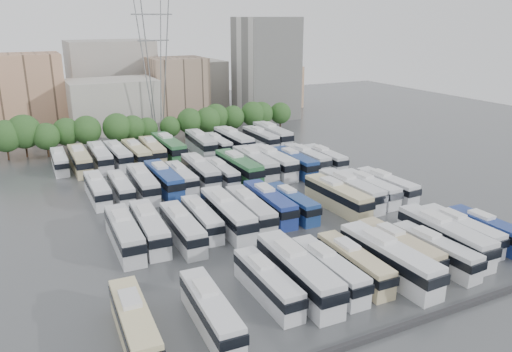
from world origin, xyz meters
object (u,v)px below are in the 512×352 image
bus_r3_s13 (272,135)px  bus_r1_s3 (182,228)px  bus_r0_s13 (489,231)px  bus_r3_s5 (152,150)px  apartment_tower (266,68)px  bus_r0_s12 (461,230)px  bus_r0_s2 (211,311)px  bus_r3_s9 (217,144)px  bus_r3_s3 (118,155)px  bus_r1_s13 (387,185)px  bus_r2_s5 (181,177)px  bus_r2_s6 (200,171)px  bus_r3_s2 (100,157)px  bus_r1_s11 (351,190)px  bus_r1_s4 (202,218)px  bus_r1_s6 (250,210)px  bus_r3_s12 (261,138)px  bus_r2_s7 (222,173)px  bus_r3_s10 (233,140)px  bus_r1_s7 (269,203)px  bus_r0_s5 (298,272)px  bus_r0_s10 (435,250)px  bus_r2_s11 (294,162)px  bus_r0_s4 (267,282)px  bus_r2_s10 (272,161)px  bus_r0_s11 (444,236)px  bus_r2_s12 (307,158)px  bus_r2_s9 (255,163)px  bus_r2_s2 (121,188)px  bus_r2_s4 (164,179)px  bus_r0_s7 (354,263)px  bus_r0_s8 (389,258)px  bus_r1_s2 (149,227)px  bus_r3_s0 (60,161)px  bus_r1_s8 (292,203)px  bus_r1_s1 (124,233)px  bus_r1_s10 (337,196)px  bus_r3_s4 (136,153)px  bus_r3_s8 (201,143)px  bus_r2_s13 (325,158)px  bus_r0_s6 (328,269)px  bus_r3_s6 (168,147)px  bus_r2_s3 (143,183)px  bus_r0_s9 (399,247)px  bus_r2_s1 (97,189)px  electricity_pylon (154,52)px  bus_r1_s12 (369,188)px

bus_r3_s13 → bus_r1_s3: bearing=-130.0°
bus_r0_s13 → bus_r3_s5: size_ratio=0.90×
apartment_tower → bus_r0_s12: (-15.72, -80.62, -11.27)m
bus_r0_s2 → bus_r3_s9: bearing=69.6°
bus_r3_s3 → bus_r1_s13: bearing=-49.1°
bus_r2_s5 → bus_r0_s2: bearing=-104.4°
bus_r2_s6 → bus_r3_s2: (-13.07, 16.67, -0.05)m
bus_r0_s13 → bus_r1_s11: (-6.40, 18.80, 0.25)m
bus_r1_s4 → bus_r1_s6: 6.62m
bus_r3_s12 → bus_r1_s6: bearing=-120.0°
bus_r2_s7 → bus_r3_s10: bus_r3_s10 is taller
bus_r1_s7 → bus_r0_s5: bearing=-107.6°
bus_r0_s10 → bus_r2_s11: size_ratio=0.91×
bus_r1_s6 → bus_r3_s13: (22.86, 36.32, 0.22)m
bus_r0_s4 → bus_r2_s10: 40.66m
bus_r0_s11 → bus_r2_s12: size_ratio=1.09×
bus_r1_s7 → bus_r2_s9: size_ratio=0.91×
apartment_tower → bus_r2_s2: bearing=-136.3°
bus_r1_s7 → bus_r2_s4: 19.22m
bus_r0_s7 → bus_r0_s8: bus_r0_s8 is taller
bus_r0_s7 → bus_r1_s6: size_ratio=0.91×
bus_r1_s13 → bus_r3_s3: 48.23m
bus_r1_s2 → bus_r3_s2: bearing=92.3°
bus_r3_s3 → bus_r3_s9: bearing=-2.2°
bus_r2_s6 → bus_r3_s0: (-19.87, 17.95, -0.31)m
bus_r1_s11 → bus_r3_s12: bus_r1_s11 is taller
bus_r1_s8 → bus_r1_s1: bearing=-179.9°
bus_r1_s10 → bus_r3_s3: bearing=120.5°
bus_r3_s9 → bus_r0_s5: bearing=-103.7°
bus_r0_s5 → bus_r3_s4: bearing=95.5°
bus_r2_s7 → bus_r3_s8: 19.32m
bus_r0_s5 → bus_r3_s2: bus_r0_s5 is taller
bus_r0_s12 → bus_r2_s13: bus_r0_s12 is taller
bus_r1_s6 → bus_r2_s6: (-0.02, 18.64, 0.11)m
bus_r1_s8 → bus_r2_s7: bearing=100.0°
bus_r0_s12 → bus_r0_s6: bearing=-177.0°
bus_r1_s13 → bus_r3_s6: bus_r3_s6 is taller
bus_r1_s11 → bus_r2_s2: 34.14m
bus_r2_s3 → bus_r3_s3: 18.19m
bus_r2_s7 → bus_r2_s2: bearing=-178.2°
bus_r2_s9 → bus_r2_s4: bearing=-174.8°
bus_r0_s2 → bus_r3_s6: bus_r3_s6 is taller
bus_r0_s2 → bus_r3_s9: 59.49m
bus_r0_s6 → bus_r2_s10: size_ratio=0.83×
bus_r0_s9 → bus_r2_s2: bearing=122.1°
bus_r3_s6 → bus_r3_s13: (23.01, 0.54, -0.02)m
bus_r0_s4 → bus_r1_s10: bus_r1_s10 is taller
bus_r0_s11 → bus_r2_s1: (-32.90, 35.48, -0.28)m
electricity_pylon → bus_r1_s4: (-10.20, -55.17, -16.99)m
bus_r1_s11 → bus_r1_s12: bus_r1_s11 is taller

